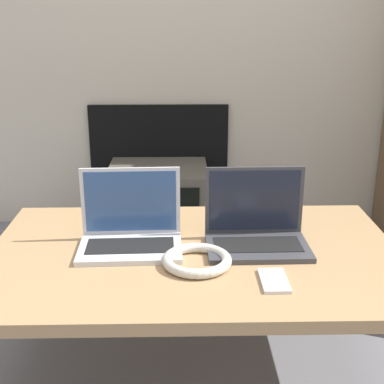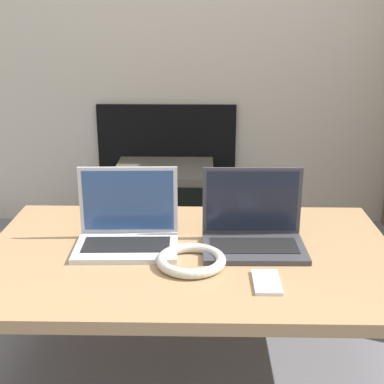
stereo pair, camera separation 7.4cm
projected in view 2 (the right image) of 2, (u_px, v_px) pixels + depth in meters
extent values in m
cube|color=black|center=(167.00, 165.00, 2.83)|extent=(0.72, 0.03, 0.64)
cube|color=#9E7A51|center=(190.00, 257.00, 1.60)|extent=(1.24, 0.77, 0.04)
cylinder|color=#9E7A51|center=(39.00, 265.00, 2.01)|extent=(0.04, 0.04, 0.37)
cylinder|color=#9E7A51|center=(347.00, 267.00, 1.99)|extent=(0.04, 0.04, 0.37)
cube|color=silver|center=(127.00, 247.00, 1.61)|extent=(0.31, 0.21, 0.02)
cube|color=black|center=(127.00, 244.00, 1.61)|extent=(0.26, 0.12, 0.00)
cube|color=silver|center=(128.00, 200.00, 1.66)|extent=(0.31, 0.02, 0.22)
cube|color=#2D4C7F|center=(128.00, 201.00, 1.66)|extent=(0.28, 0.01, 0.19)
cube|color=#38383D|center=(254.00, 248.00, 1.60)|extent=(0.31, 0.21, 0.02)
cube|color=black|center=(254.00, 246.00, 1.60)|extent=(0.26, 0.12, 0.00)
cube|color=#38383D|center=(252.00, 201.00, 1.66)|extent=(0.31, 0.01, 0.22)
cube|color=black|center=(252.00, 201.00, 1.65)|extent=(0.28, 0.01, 0.19)
torus|color=beige|center=(191.00, 260.00, 1.51)|extent=(0.20, 0.20, 0.03)
cube|color=silver|center=(267.00, 282.00, 1.41)|extent=(0.07, 0.13, 0.01)
cube|color=#4C473D|center=(165.00, 202.00, 2.67)|extent=(0.48, 0.40, 0.37)
cube|color=black|center=(162.00, 217.00, 2.48)|extent=(0.39, 0.01, 0.29)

